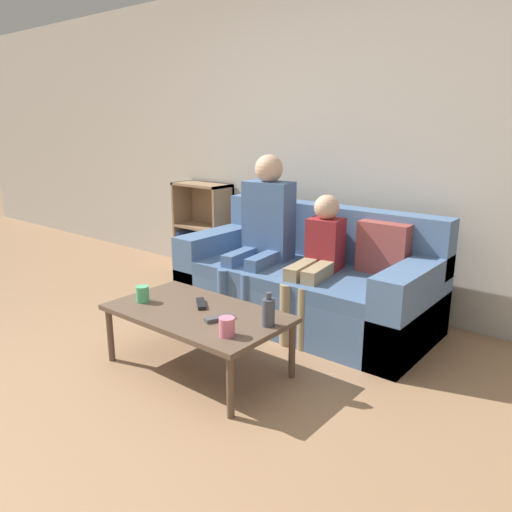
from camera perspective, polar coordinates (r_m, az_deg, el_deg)
ground_plane at (r=2.77m, az=-17.44°, el=-17.29°), size 22.00×22.00×0.00m
wall_back at (r=4.11m, az=9.82°, el=12.75°), size 12.00×0.06×2.60m
couch at (r=3.75m, az=5.85°, el=-3.17°), size 1.88×0.88×0.83m
bookshelf at (r=4.97m, az=-6.02°, el=2.05°), size 0.58×0.28×0.88m
coffee_table at (r=2.99m, az=-6.74°, el=-6.84°), size 1.08×0.62×0.37m
person_adult at (r=3.78m, az=0.89°, el=3.61°), size 0.40×0.64×1.22m
person_child at (r=3.49m, az=7.03°, el=-0.02°), size 0.31×0.63×0.96m
cup_near at (r=2.62m, az=-3.35°, el=-8.07°), size 0.09×0.09×0.10m
cup_far at (r=3.17m, az=-12.84°, el=-4.25°), size 0.08×0.08×0.10m
tv_remote_0 at (r=2.84m, az=-4.23°, el=-7.10°), size 0.10×0.18×0.02m
tv_remote_1 at (r=3.06m, az=-6.30°, el=-5.44°), size 0.16×0.15×0.02m
bottle at (r=2.73m, az=1.43°, el=-6.38°), size 0.07×0.07×0.19m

